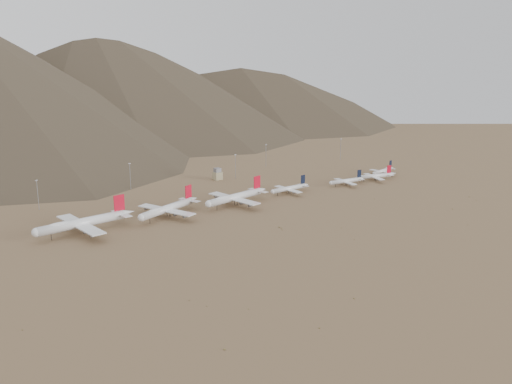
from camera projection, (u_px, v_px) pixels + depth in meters
ground at (266, 211)px, 474.55m from camera, size 3000.00×3000.00×0.00m
widebody_west at (82, 223)px, 416.05m from camera, size 80.17×61.88×23.82m
widebody_centre at (168, 208)px, 456.21m from camera, size 66.71×53.30×20.77m
widebody_east at (235, 197)px, 489.61m from camera, size 71.35×55.64×21.33m
narrowbody_a at (290, 188)px, 529.24m from camera, size 46.25×33.04×15.26m
narrowbody_b at (347, 181)px, 559.94m from camera, size 42.51×30.91×14.09m
narrowbody_c at (375, 176)px, 580.16m from camera, size 42.93×31.82×14.57m
narrowbody_d at (383, 171)px, 605.91m from camera, size 40.20×29.34×13.36m
control_tower at (217, 175)px, 583.71m from camera, size 8.00×8.00×12.00m
mast_far_west at (38, 193)px, 474.42m from camera, size 2.00×0.60×25.70m
mast_west at (130, 175)px, 541.69m from camera, size 2.00×0.60×25.70m
mast_centre at (235, 165)px, 585.12m from camera, size 2.00×0.60×25.70m
mast_east at (266, 154)px, 643.51m from camera, size 2.00×0.60×25.70m
mast_far_east at (341, 148)px, 682.48m from camera, size 2.00×0.60×25.70m
desert_scrub at (362, 235)px, 414.04m from camera, size 439.51×162.56×0.91m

